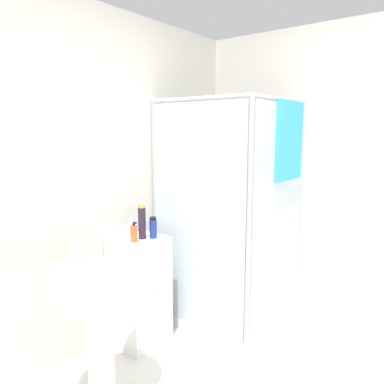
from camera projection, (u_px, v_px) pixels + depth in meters
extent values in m
cube|color=silver|center=(73.00, 188.00, 2.54)|extent=(6.40, 0.06, 2.50)
cube|color=white|center=(227.00, 309.00, 3.38)|extent=(0.93, 0.93, 0.09)
cylinder|color=#B2B2B7|center=(215.00, 199.00, 3.86)|extent=(0.04, 0.04, 1.88)
cylinder|color=#B2B2B7|center=(155.00, 214.00, 3.15)|extent=(0.04, 0.04, 1.88)
cylinder|color=#B2B2B7|center=(299.00, 210.00, 3.32)|extent=(0.04, 0.04, 1.88)
cylinder|color=#B2B2B7|center=(249.00, 231.00, 2.61)|extent=(0.04, 0.04, 1.88)
cylinder|color=#B2B2B7|center=(281.00, 100.00, 2.82)|extent=(0.90, 0.04, 0.04)
cylinder|color=#B2B2B7|center=(188.00, 105.00, 3.36)|extent=(0.90, 0.04, 0.04)
cylinder|color=#B2B2B7|center=(198.00, 99.00, 2.74)|extent=(0.04, 0.90, 0.04)
cylinder|color=#B2B2B7|center=(256.00, 105.00, 3.44)|extent=(0.04, 0.90, 0.04)
cube|color=silver|center=(278.00, 216.00, 2.95)|extent=(0.86, 0.01, 1.76)
cube|color=silver|center=(197.00, 218.00, 2.87)|extent=(0.01, 0.86, 1.76)
cylinder|color=#B7BABF|center=(208.00, 217.00, 3.67)|extent=(0.02, 0.02, 1.41)
cylinder|color=#B7BABF|center=(212.00, 143.00, 3.53)|extent=(0.07, 0.07, 0.04)
cube|color=#38ADC6|center=(290.00, 141.00, 2.93)|extent=(0.44, 0.03, 0.62)
cube|color=white|center=(140.00, 291.00, 2.88)|extent=(0.40, 0.32, 0.83)
sphere|color=gold|center=(156.00, 291.00, 2.77)|extent=(0.02, 0.02, 0.02)
cylinder|color=white|center=(101.00, 351.00, 2.22)|extent=(0.16, 0.16, 0.69)
cylinder|color=white|center=(98.00, 284.00, 2.15)|extent=(0.54, 0.54, 0.15)
cylinder|color=#B7BABF|center=(77.00, 254.00, 2.24)|extent=(0.02, 0.02, 0.13)
cube|color=#B7BABF|center=(80.00, 247.00, 2.21)|extent=(0.02, 0.07, 0.02)
cylinder|color=#E5562D|center=(134.00, 234.00, 2.73)|extent=(0.05, 0.05, 0.12)
cylinder|color=black|center=(134.00, 225.00, 2.72)|extent=(0.02, 0.02, 0.02)
cube|color=black|center=(135.00, 223.00, 2.71)|extent=(0.01, 0.03, 0.01)
cylinder|color=#281E33|center=(142.00, 223.00, 2.80)|extent=(0.06, 0.06, 0.24)
cylinder|color=gold|center=(142.00, 206.00, 2.78)|extent=(0.05, 0.05, 0.02)
cylinder|color=navy|center=(153.00, 229.00, 2.83)|extent=(0.06, 0.06, 0.14)
cylinder|color=black|center=(153.00, 218.00, 2.81)|extent=(0.05, 0.05, 0.02)
cylinder|color=beige|center=(130.00, 231.00, 2.82)|extent=(0.05, 0.05, 0.12)
cylinder|color=silver|center=(130.00, 222.00, 2.80)|extent=(0.02, 0.02, 0.02)
cube|color=silver|center=(131.00, 220.00, 2.79)|extent=(0.01, 0.03, 0.01)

